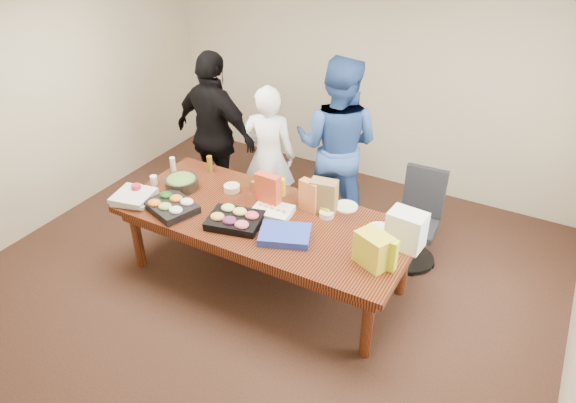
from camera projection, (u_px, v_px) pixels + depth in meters
The scene contains 35 objects.
floor at pixel (266, 279), 5.40m from camera, with size 5.50×5.00×0.02m, color #47301E.
wall_back at pixel (369, 77), 6.53m from camera, with size 5.50×0.04×2.70m, color beige.
wall_front at pixel (18, 350), 2.83m from camera, with size 5.50×0.04×2.70m, color beige.
wall_left at pixel (48, 103), 5.82m from camera, with size 0.04×5.00×2.70m, color beige.
conference_table at pixel (266, 248), 5.20m from camera, with size 2.80×1.20×0.75m, color #4C1C0F.
office_chair at pixel (415, 223), 5.36m from camera, with size 0.50×0.50×0.98m, color black.
person_center at pixel (268, 157), 5.88m from camera, with size 0.60×0.39×1.64m, color white.
person_right at pixel (337, 146), 5.75m from camera, with size 0.96×0.74×1.97m, color #294B92.
person_left at pixel (215, 135), 6.03m from camera, with size 1.12×0.47×1.92m, color black.
veggie_tray at pixel (171, 207), 5.08m from camera, with size 0.47×0.37×0.07m, color black.
fruit_tray at pixel (235, 220), 4.88m from camera, with size 0.48×0.38×0.07m, color black.
sheet_cake at pixel (272, 211), 5.01m from camera, with size 0.37×0.27×0.06m, color white.
salad_bowl at pixel (181, 183), 5.42m from camera, with size 0.34×0.34×0.11m, color black.
chip_bag_blue at pixel (285, 235), 4.69m from camera, with size 0.44×0.33×0.07m, color #2238A4.
chip_bag_red at pixel (268, 191), 5.05m from camera, with size 0.24×0.10×0.35m, color #C33E1E.
chip_bag_yellow at pixel (386, 253), 4.29m from camera, with size 0.19×0.08×0.28m, color yellow.
chip_bag_orange at pixel (309, 196), 5.02m from camera, with size 0.20×0.09×0.31m, color orange.
mayo_jar at pixel (265, 180), 5.43m from camera, with size 0.10×0.10×0.15m, color silver.
mustard_bottle at pixel (282, 187), 5.27m from camera, with size 0.07×0.07×0.19m, color yellow.
dressing_bottle at pixel (210, 164), 5.69m from camera, with size 0.06×0.06×0.18m, color brown.
ranch_bottle at pixel (173, 165), 5.68m from camera, with size 0.06×0.06×0.17m, color beige.
banana_bunch at pixel (321, 207), 5.07m from camera, with size 0.23×0.14×0.08m, color #D8D70C.
bread_loaf at pixel (265, 188), 5.33m from camera, with size 0.27×0.12×0.11m, color brown.
kraft_bag at pixel (324, 196), 4.99m from camera, with size 0.25×0.14×0.33m, color olive.
red_cup at pixel (137, 190), 5.28m from camera, with size 0.09×0.09×0.12m, color #AE2033.
clear_cup_a at pixel (139, 190), 5.31m from camera, with size 0.07×0.07×0.10m, color silver.
clear_cup_b at pixel (154, 180), 5.47m from camera, with size 0.07×0.07×0.10m, color white.
pizza_box_lower at pixel (135, 198), 5.24m from camera, with size 0.35×0.35×0.04m, color white.
pizza_box_upper at pixel (133, 195), 5.20m from camera, with size 0.35×0.35×0.04m, color silver.
plate_a at pixel (380, 230), 4.80m from camera, with size 0.24×0.24×0.01m, color silver.
plate_b at pixel (346, 206), 5.13m from camera, with size 0.23×0.23×0.01m, color #E7EBCB.
dip_bowl_a at pixel (327, 214), 4.98m from camera, with size 0.14×0.14×0.06m, color silver.
dip_bowl_b at pixel (232, 188), 5.38m from camera, with size 0.16×0.16×0.06m, color beige.
grocery_bag_white at pixel (406, 230), 4.53m from camera, with size 0.31×0.22×0.33m, color white.
grocery_bag_yellow at pixel (374, 249), 4.33m from camera, with size 0.29×0.20×0.29m, color gold.
Camera 1 is at (2.22, -3.53, 3.52)m, focal length 33.25 mm.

